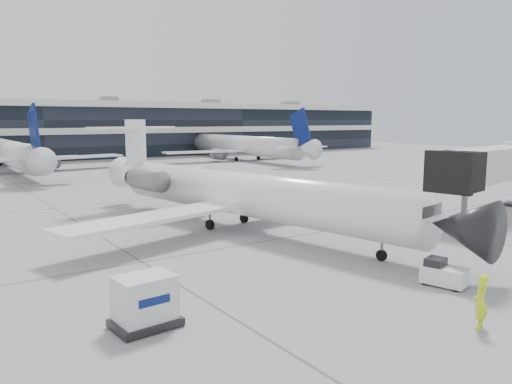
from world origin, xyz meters
TOP-DOWN VIEW (x-y plane):
  - ground at (0.00, 0.00)m, footprint 220.00×220.00m
  - terminal at (0.00, 82.00)m, footprint 170.00×22.00m
  - bg_jet_center at (-8.00, 55.00)m, footprint 32.00×40.00m
  - bg_jet_right at (32.00, 55.00)m, footprint 32.00×40.00m
  - regional_jet at (-1.17, 4.04)m, footprint 26.46×32.99m
  - jet_bridge at (19.39, -2.94)m, footprint 17.48×6.33m
  - ramp_worker at (-3.02, -15.30)m, footprint 0.88×0.75m
  - baggage_tug at (0.09, -11.57)m, footprint 1.62×2.18m
  - cargo_uld at (-13.13, -8.20)m, footprint 2.49×1.93m
  - traffic_cone at (0.83, 16.51)m, footprint 0.47×0.47m

SIDE VIEW (x-z plane):
  - ground at x=0.00m, z-range 0.00..0.00m
  - bg_jet_center at x=-8.00m, z-range -4.80..4.80m
  - bg_jet_right at x=32.00m, z-range -4.80..4.80m
  - traffic_cone at x=0.83m, z-range -0.01..0.55m
  - baggage_tug at x=0.09m, z-range -0.06..1.18m
  - cargo_uld at x=-13.13m, z-range 0.01..1.93m
  - ramp_worker at x=-3.02m, z-range 0.00..2.06m
  - regional_jet at x=-1.17m, z-range -1.21..6.43m
  - jet_bridge at x=19.39m, z-range 1.29..6.91m
  - terminal at x=0.00m, z-range 0.00..10.00m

